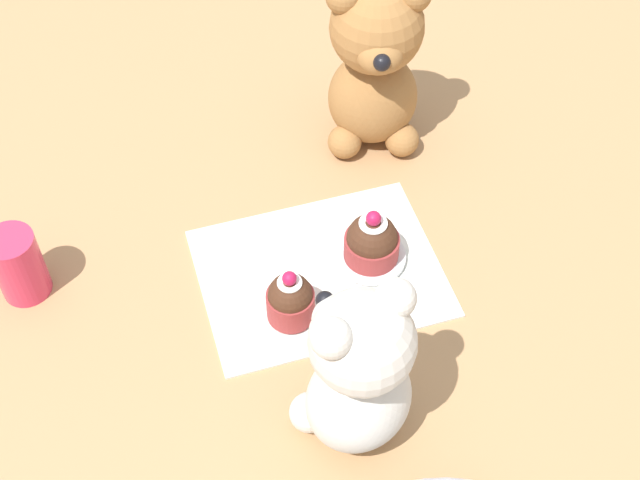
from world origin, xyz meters
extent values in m
plane|color=tan|center=(0.00, 0.00, 0.00)|extent=(4.00, 4.00, 0.00)
cube|color=silver|center=(0.00, 0.00, 0.00)|extent=(0.25, 0.19, 0.01)
ellipsoid|color=silver|center=(0.02, 0.18, 0.06)|extent=(0.12, 0.11, 0.11)
sphere|color=silver|center=(0.02, 0.18, 0.15)|extent=(0.09, 0.09, 0.09)
ellipsoid|color=silver|center=(0.03, 0.15, 0.14)|extent=(0.05, 0.05, 0.03)
sphere|color=black|center=(0.04, 0.13, 0.15)|extent=(0.02, 0.02, 0.02)
sphere|color=silver|center=(-0.01, 0.17, 0.18)|extent=(0.03, 0.03, 0.03)
sphere|color=silver|center=(0.05, 0.19, 0.18)|extent=(0.03, 0.03, 0.03)
sphere|color=silver|center=(0.00, 0.14, 0.02)|extent=(0.04, 0.04, 0.04)
sphere|color=silver|center=(0.06, 0.16, 0.02)|extent=(0.04, 0.04, 0.04)
ellipsoid|color=#A3703D|center=(-0.12, -0.18, 0.06)|extent=(0.12, 0.11, 0.12)
sphere|color=#A3703D|center=(-0.12, -0.18, 0.16)|extent=(0.10, 0.10, 0.10)
ellipsoid|color=#A3703D|center=(-0.11, -0.14, 0.15)|extent=(0.06, 0.05, 0.04)
sphere|color=black|center=(-0.10, -0.13, 0.16)|extent=(0.02, 0.02, 0.02)
sphere|color=#A3703D|center=(-0.08, -0.16, 0.02)|extent=(0.04, 0.04, 0.04)
sphere|color=#A3703D|center=(-0.14, -0.14, 0.02)|extent=(0.04, 0.04, 0.04)
cylinder|color=#993333|center=(0.04, 0.04, 0.02)|extent=(0.05, 0.05, 0.03)
sphere|color=#472819|center=(0.04, 0.04, 0.04)|extent=(0.04, 0.04, 0.04)
cylinder|color=white|center=(0.04, 0.04, 0.06)|extent=(0.02, 0.02, 0.00)
sphere|color=#B71947|center=(0.04, 0.04, 0.07)|extent=(0.01, 0.01, 0.01)
cylinder|color=silver|center=(-0.06, 0.00, 0.01)|extent=(0.07, 0.07, 0.01)
cylinder|color=#993333|center=(-0.06, 0.00, 0.02)|extent=(0.06, 0.06, 0.03)
sphere|color=#472819|center=(-0.06, 0.00, 0.04)|extent=(0.05, 0.05, 0.05)
cylinder|color=white|center=(-0.06, 0.00, 0.06)|extent=(0.03, 0.03, 0.00)
sphere|color=#B71947|center=(-0.06, 0.00, 0.07)|extent=(0.02, 0.02, 0.02)
cylinder|color=#DB3356|center=(0.29, -0.07, 0.04)|extent=(0.05, 0.05, 0.08)
camera|label=1|loc=(0.16, 0.54, 0.75)|focal=50.00mm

